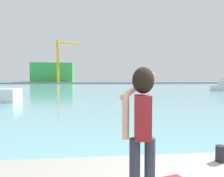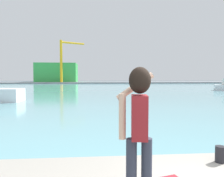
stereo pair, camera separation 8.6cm
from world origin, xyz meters
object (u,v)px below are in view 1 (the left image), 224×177
Objects in this scene: person_photographer at (142,120)px; port_crane at (60,57)px; harbor_bollard at (221,154)px; warehouse_left at (54,73)px.

person_photographer is 85.73m from port_crane.
harbor_bollard is 0.02× the size of warehouse_left.
warehouse_left reaches higher than harbor_bollard.
warehouse_left is (-16.11, 93.43, 2.84)m from person_photographer.
harbor_bollard is at bearing -79.01° from warehouse_left.
port_crane is at bearing -65.45° from warehouse_left.
person_photographer is 5.65× the size of harbor_bollard.
port_crane reaches higher than harbor_bollard.
warehouse_left is at bearing 114.55° from port_crane.
person_photographer is 0.10× the size of warehouse_left.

